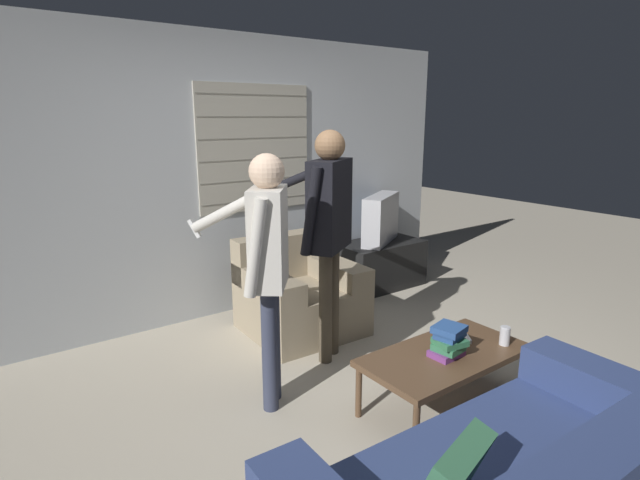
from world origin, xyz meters
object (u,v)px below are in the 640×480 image
(soda_can, at_px, (505,336))
(person_left_standing, at_px, (267,253))
(spare_remote, at_px, (466,338))
(coffee_table, at_px, (445,358))
(armchair_beige, at_px, (298,295))
(book_stack, at_px, (449,341))
(tv, at_px, (381,219))
(person_right_standing, at_px, (328,217))

(soda_can, bearing_deg, person_left_standing, 146.43)
(soda_can, distance_m, spare_remote, 0.24)
(coffee_table, xyz_separation_m, person_left_standing, (-0.88, 0.70, 0.68))
(armchair_beige, height_order, coffee_table, armchair_beige)
(soda_can, bearing_deg, armchair_beige, 105.27)
(book_stack, relative_size, soda_can, 1.80)
(tv, height_order, spare_remote, tv)
(spare_remote, bearing_deg, person_left_standing, -173.41)
(tv, bearing_deg, spare_remote, 31.65)
(armchair_beige, relative_size, book_stack, 4.12)
(book_stack, xyz_separation_m, soda_can, (0.43, -0.11, -0.04))
(coffee_table, relative_size, person_left_standing, 0.68)
(person_left_standing, bearing_deg, person_right_standing, -27.87)
(book_stack, bearing_deg, spare_remote, 16.01)
(tv, distance_m, book_stack, 2.44)
(tv, height_order, person_left_standing, person_left_standing)
(coffee_table, relative_size, book_stack, 4.85)
(book_stack, distance_m, spare_remote, 0.31)
(coffee_table, distance_m, tv, 2.41)
(soda_can, bearing_deg, person_right_standing, 116.84)
(person_left_standing, bearing_deg, spare_remote, -81.24)
(person_right_standing, relative_size, book_stack, 7.67)
(tv, bearing_deg, coffee_table, 26.63)
(book_stack, height_order, spare_remote, book_stack)
(coffee_table, bearing_deg, book_stack, -124.54)
(armchair_beige, xyz_separation_m, soda_can, (0.47, -1.72, 0.13))
(armchair_beige, relative_size, person_right_standing, 0.54)
(tv, bearing_deg, person_left_standing, 0.43)
(coffee_table, height_order, book_stack, book_stack)
(tv, height_order, soda_can, tv)
(coffee_table, height_order, tv, tv)
(spare_remote, bearing_deg, tv, 98.86)
(armchair_beige, relative_size, person_left_standing, 0.58)
(book_stack, bearing_deg, armchair_beige, 91.52)
(person_left_standing, xyz_separation_m, book_stack, (0.85, -0.74, -0.54))
(person_left_standing, bearing_deg, armchair_beige, -4.02)
(person_left_standing, xyz_separation_m, soda_can, (1.27, -0.85, -0.58))
(coffee_table, xyz_separation_m, tv, (1.28, 2.00, 0.41))
(person_left_standing, bearing_deg, tv, -20.19)
(spare_remote, bearing_deg, soda_can, -16.89)
(book_stack, bearing_deg, tv, 57.21)
(armchair_beige, distance_m, person_left_standing, 1.38)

